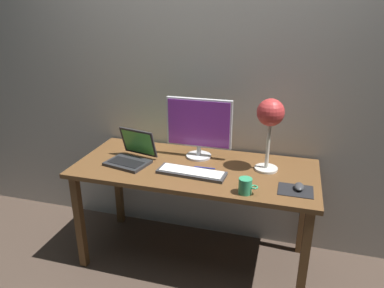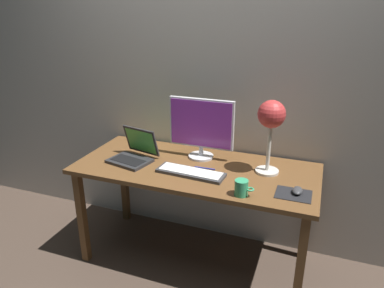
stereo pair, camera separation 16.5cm
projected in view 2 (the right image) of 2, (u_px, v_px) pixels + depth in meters
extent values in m
plane|color=#47382D|center=(195.00, 257.00, 2.67)|extent=(4.80, 4.80, 0.00)
cube|color=#A8A099|center=(215.00, 72.00, 2.55)|extent=(4.80, 0.06, 2.60)
cube|color=brown|center=(195.00, 169.00, 2.41)|extent=(1.60, 0.70, 0.03)
cube|color=brown|center=(82.00, 217.00, 2.53)|extent=(0.05, 0.05, 0.71)
cube|color=brown|center=(300.00, 268.00, 2.05)|extent=(0.05, 0.05, 0.71)
cube|color=brown|center=(124.00, 182.00, 3.04)|extent=(0.05, 0.05, 0.71)
cube|color=brown|center=(307.00, 215.00, 2.55)|extent=(0.05, 0.05, 0.71)
cylinder|color=silver|center=(201.00, 156.00, 2.55)|extent=(0.18, 0.18, 0.01)
cylinder|color=silver|center=(201.00, 151.00, 2.53)|extent=(0.03, 0.03, 0.07)
cube|color=silver|center=(201.00, 123.00, 2.46)|extent=(0.46, 0.03, 0.34)
cube|color=purple|center=(201.00, 124.00, 2.45)|extent=(0.43, 0.00, 0.32)
cube|color=#38383A|center=(191.00, 173.00, 2.29)|extent=(0.45, 0.17, 0.02)
cube|color=silver|center=(191.00, 171.00, 2.29)|extent=(0.41, 0.14, 0.01)
cube|color=#28282B|center=(130.00, 161.00, 2.47)|extent=(0.31, 0.26, 0.02)
cube|color=black|center=(128.00, 160.00, 2.45)|extent=(0.25, 0.16, 0.00)
cube|color=#28282B|center=(141.00, 141.00, 2.53)|extent=(0.28, 0.12, 0.20)
cube|color=#59C64C|center=(141.00, 141.00, 2.53)|extent=(0.25, 0.11, 0.17)
cylinder|color=beige|center=(267.00, 171.00, 2.32)|extent=(0.15, 0.15, 0.01)
cylinder|color=silver|center=(269.00, 145.00, 2.26)|extent=(0.02, 0.02, 0.34)
sphere|color=#BF3333|center=(272.00, 114.00, 2.18)|extent=(0.17, 0.17, 0.17)
sphere|color=#FFEAB2|center=(271.00, 121.00, 2.19)|extent=(0.06, 0.06, 0.06)
cube|color=black|center=(293.00, 194.00, 2.05)|extent=(0.20, 0.16, 0.00)
ellipsoid|color=#38383A|center=(297.00, 191.00, 2.05)|extent=(0.06, 0.10, 0.03)
cylinder|color=#339966|center=(241.00, 188.00, 2.03)|extent=(0.08, 0.08, 0.09)
torus|color=#339966|center=(250.00, 189.00, 2.01)|extent=(0.05, 0.05, 0.01)
cylinder|color=#2633A5|center=(205.00, 168.00, 2.37)|extent=(0.14, 0.01, 0.01)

